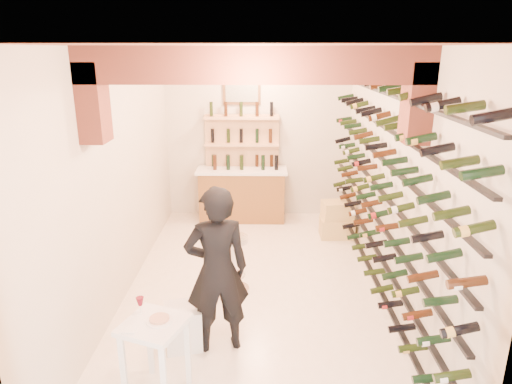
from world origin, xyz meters
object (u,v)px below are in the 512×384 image
back_counter (242,193)px  person (217,271)px  crate_lower (337,227)px  wine_rack (375,181)px  chrome_barstool (234,260)px  white_stool (183,326)px  tasting_table (154,335)px

back_counter → person: person is taller
back_counter → person: size_ratio=0.91×
back_counter → crate_lower: (1.70, -0.83, -0.36)m
wine_rack → person: (-1.92, -1.30, -0.61)m
back_counter → chrome_barstool: bearing=-89.9°
chrome_barstool → person: bearing=-94.5°
chrome_barstool → white_stool: bearing=-111.9°
wine_rack → person: bearing=-145.8°
person → crate_lower: size_ratio=3.25×
tasting_table → person: size_ratio=0.50×
person → crate_lower: 3.68m
wine_rack → white_stool: (-2.32, -1.29, -1.31)m
white_stool → person: 0.80m
person → chrome_barstool: bearing=-108.7°
wine_rack → crate_lower: bearing=94.2°
back_counter → white_stool: 3.98m
tasting_table → white_stool: bearing=100.3°
wine_rack → crate_lower: wine_rack is taller
chrome_barstool → crate_lower: bearing=48.1°
back_counter → chrome_barstool: back_counter is taller
chrome_barstool → wine_rack: bearing=2.1°
white_stool → wine_rack: bearing=29.2°
back_counter → chrome_barstool: size_ratio=2.15×
back_counter → chrome_barstool: 2.72m
white_stool → crate_lower: 3.80m
wine_rack → person: wine_rack is taller
tasting_table → chrome_barstool: tasting_table is taller
back_counter → tasting_table: bearing=-97.5°
wine_rack → chrome_barstool: bearing=-177.9°
tasting_table → person: bearing=74.0°
crate_lower → back_counter: bearing=154.0°
wine_rack → back_counter: bearing=124.7°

